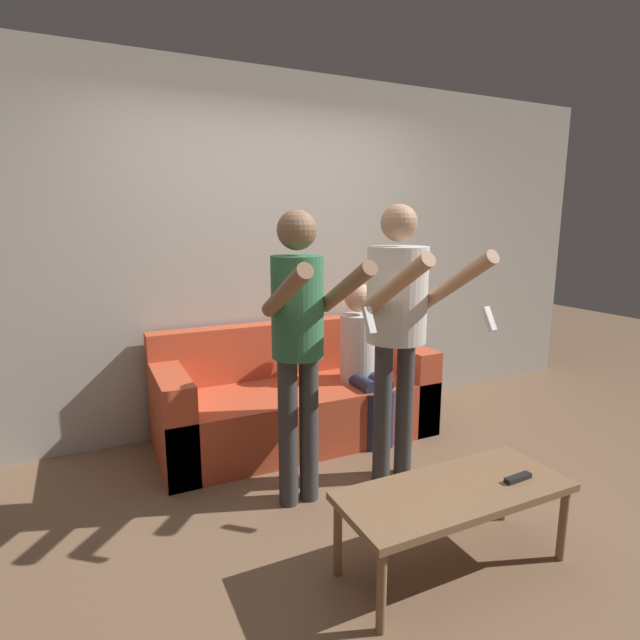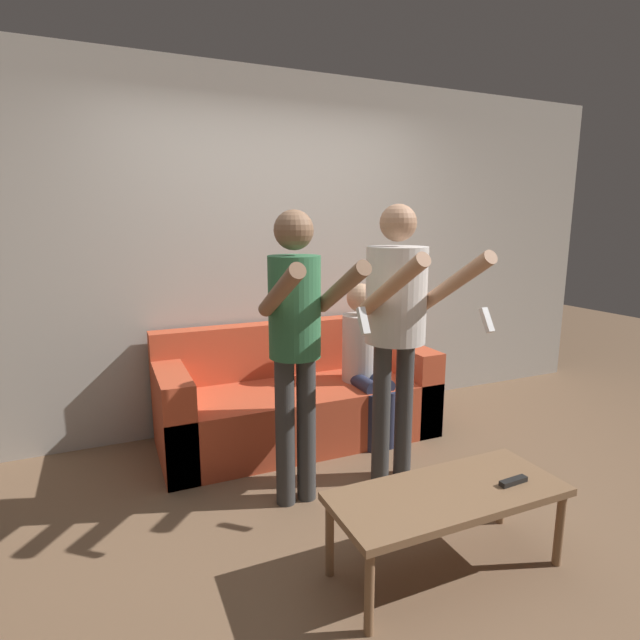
{
  "view_description": "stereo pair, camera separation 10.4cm",
  "coord_description": "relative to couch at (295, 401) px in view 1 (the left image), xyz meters",
  "views": [
    {
      "loc": [
        -1.3,
        -2.11,
        1.6
      ],
      "look_at": [
        0.05,
        0.72,
        0.98
      ],
      "focal_mm": 28.0,
      "sensor_mm": 36.0,
      "label": 1
    },
    {
      "loc": [
        -1.21,
        -2.15,
        1.6
      ],
      "look_at": [
        0.05,
        0.72,
        0.98
      ],
      "focal_mm": 28.0,
      "sensor_mm": 36.0,
      "label": 2
    }
  ],
  "objects": [
    {
      "name": "ground_plane",
      "position": [
        -0.05,
        -1.15,
        -0.29
      ],
      "size": [
        14.0,
        14.0,
        0.0
      ],
      "primitive_type": "plane",
      "color": "brown"
    },
    {
      "name": "wall_back",
      "position": [
        -0.05,
        0.43,
        1.06
      ],
      "size": [
        6.4,
        0.06,
        2.7
      ],
      "color": "#B7B2A8",
      "rests_on": "ground_plane"
    },
    {
      "name": "couch",
      "position": [
        0.0,
        0.0,
        0.0
      ],
      "size": [
        2.0,
        0.81,
        0.83
      ],
      "color": "#C64C2D",
      "rests_on": "ground_plane"
    },
    {
      "name": "person_standing_left",
      "position": [
        -0.32,
        -0.84,
        0.73
      ],
      "size": [
        0.41,
        0.66,
        1.66
      ],
      "color": "#383838",
      "rests_on": "ground_plane"
    },
    {
      "name": "person_standing_right",
      "position": [
        0.32,
        -0.84,
        0.79
      ],
      "size": [
        0.48,
        0.77,
        1.7
      ],
      "color": "#383838",
      "rests_on": "ground_plane"
    },
    {
      "name": "person_seated",
      "position": [
        0.47,
        -0.18,
        0.34
      ],
      "size": [
        0.27,
        0.51,
        1.15
      ],
      "color": "#282D47",
      "rests_on": "ground_plane"
    },
    {
      "name": "coffee_table",
      "position": [
        0.1,
        -1.65,
        0.08
      ],
      "size": [
        1.09,
        0.45,
        0.4
      ],
      "color": "#846042",
      "rests_on": "ground_plane"
    },
    {
      "name": "remote_on_table",
      "position": [
        0.42,
        -1.72,
        0.13
      ],
      "size": [
        0.15,
        0.04,
        0.02
      ],
      "color": "black",
      "rests_on": "coffee_table"
    }
  ]
}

